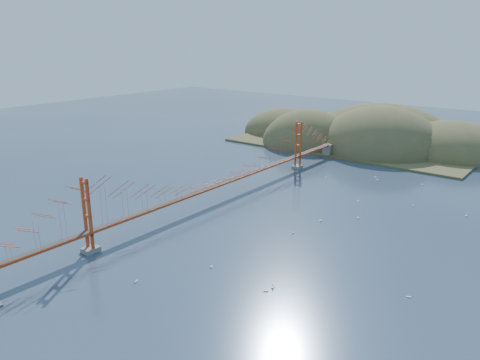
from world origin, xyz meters
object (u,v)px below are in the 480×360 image
Objects in this scene: sailboat_0 at (273,287)px; sailboat_1 at (358,217)px; bridge at (219,166)px; sailboat_2 at (293,232)px.

sailboat_1 is at bearing 93.26° from sailboat_0.
sailboat_2 is at bearing -14.35° from bridge.
sailboat_0 is 1.10× the size of sailboat_1.
sailboat_2 reaches higher than sailboat_1.
bridge is 139.10× the size of sailboat_2.
bridge is at bearing -163.50° from sailboat_1.
sailboat_0 is at bearing -66.25° from sailboat_2.
bridge is 152.94× the size of sailboat_1.
bridge is 139.49× the size of sailboat_0.
sailboat_2 is (-7.43, 16.89, 0.00)m from sailboat_0.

